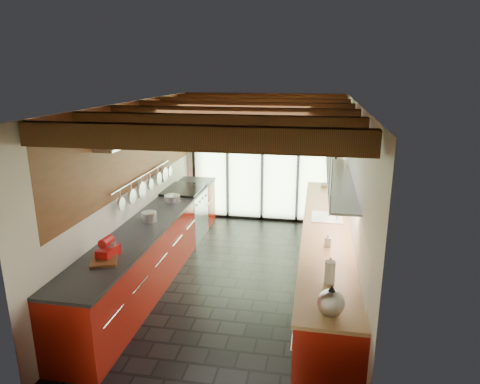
{
  "coord_description": "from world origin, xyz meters",
  "views": [
    {
      "loc": [
        1.08,
        -5.74,
        3.04
      ],
      "look_at": [
        -0.04,
        0.4,
        1.25
      ],
      "focal_mm": 32.0,
      "sensor_mm": 36.0,
      "label": 1
    }
  ],
  "objects_px": {
    "kettle": "(331,301)",
    "bowl": "(325,185)",
    "soap_bottle": "(328,240)",
    "stand_mixer": "(108,249)",
    "paper_towel": "(330,273)"
  },
  "relations": [
    {
      "from": "kettle",
      "to": "bowl",
      "type": "height_order",
      "value": "kettle"
    },
    {
      "from": "soap_bottle",
      "to": "bowl",
      "type": "height_order",
      "value": "soap_bottle"
    },
    {
      "from": "kettle",
      "to": "soap_bottle",
      "type": "distance_m",
      "value": 1.56
    },
    {
      "from": "stand_mixer",
      "to": "paper_towel",
      "type": "height_order",
      "value": "paper_towel"
    },
    {
      "from": "soap_bottle",
      "to": "bowl",
      "type": "bearing_deg",
      "value": 90.0
    },
    {
      "from": "paper_towel",
      "to": "bowl",
      "type": "height_order",
      "value": "paper_towel"
    },
    {
      "from": "bowl",
      "to": "stand_mixer",
      "type": "bearing_deg",
      "value": -124.59
    },
    {
      "from": "paper_towel",
      "to": "soap_bottle",
      "type": "relative_size",
      "value": 1.66
    },
    {
      "from": "stand_mixer",
      "to": "soap_bottle",
      "type": "height_order",
      "value": "stand_mixer"
    },
    {
      "from": "paper_towel",
      "to": "stand_mixer",
      "type": "bearing_deg",
      "value": 175.4
    },
    {
      "from": "soap_bottle",
      "to": "bowl",
      "type": "relative_size",
      "value": 0.87
    },
    {
      "from": "soap_bottle",
      "to": "bowl",
      "type": "distance_m",
      "value": 2.9
    },
    {
      "from": "kettle",
      "to": "soap_bottle",
      "type": "bearing_deg",
      "value": 90.0
    },
    {
      "from": "kettle",
      "to": "bowl",
      "type": "bearing_deg",
      "value": 90.0
    },
    {
      "from": "stand_mixer",
      "to": "paper_towel",
      "type": "xyz_separation_m",
      "value": [
        2.54,
        -0.2,
        0.02
      ]
    }
  ]
}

